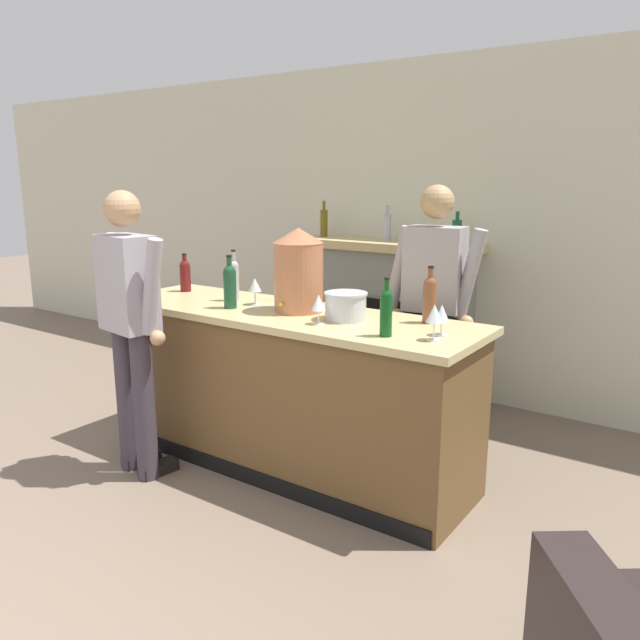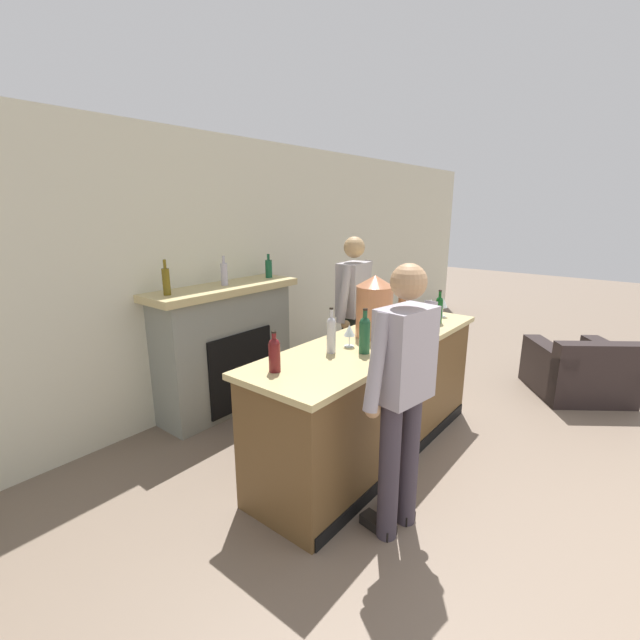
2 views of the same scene
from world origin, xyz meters
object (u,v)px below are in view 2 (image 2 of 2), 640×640
at_px(fireplace_stone, 226,347).
at_px(copper_dispenser, 374,306).
at_px(wine_bottle_chardonnay_pale, 331,333).
at_px(person_bartender, 353,315).
at_px(ice_bucket_steel, 399,319).
at_px(wine_glass_by_dispenser, 349,331).
at_px(person_customer, 402,392).
at_px(wine_glass_front_right, 443,303).
at_px(wine_bottle_cabernet_heavy, 402,301).
at_px(wine_glass_near_bucket, 431,304).
at_px(wine_bottle_rose_blush, 274,353).
at_px(wine_bottle_merlot_tall, 439,308).
at_px(armchair_black, 580,374).
at_px(wine_glass_back_row, 415,319).
at_px(wine_bottle_burgundy_dark, 365,333).

relative_size(fireplace_stone, copper_dispenser, 3.18).
bearing_deg(wine_bottle_chardonnay_pale, person_bartender, 27.15).
bearing_deg(fireplace_stone, ice_bucket_steel, -68.35).
distance_m(copper_dispenser, wine_glass_by_dispenser, 0.38).
bearing_deg(wine_glass_by_dispenser, person_customer, -120.84).
relative_size(person_bartender, wine_glass_front_right, 9.55).
bearing_deg(wine_bottle_cabernet_heavy, wine_glass_by_dispenser, -171.75).
relative_size(copper_dispenser, ice_bucket_steel, 2.03).
xyz_separation_m(fireplace_stone, wine_glass_near_bucket, (1.24, -1.64, 0.46)).
relative_size(fireplace_stone, wine_bottle_rose_blush, 5.92).
height_order(person_customer, wine_bottle_chardonnay_pale, person_customer).
height_order(wine_bottle_rose_blush, wine_bottle_cabernet_heavy, wine_bottle_cabernet_heavy).
relative_size(wine_bottle_merlot_tall, wine_bottle_chardonnay_pale, 0.91).
xyz_separation_m(armchair_black, wine_glass_back_row, (-2.04, 1.03, 0.87)).
xyz_separation_m(wine_bottle_chardonnay_pale, wine_glass_back_row, (0.85, -0.24, -0.03)).
distance_m(person_bartender, wine_glass_by_dispenser, 1.15).
bearing_deg(wine_glass_back_row, fireplace_stone, 107.81).
distance_m(person_customer, ice_bucket_steel, 1.29).
bearing_deg(person_customer, armchair_black, -10.65).
bearing_deg(wine_bottle_burgundy_dark, wine_glass_front_right, -0.25).
bearing_deg(wine_bottle_merlot_tall, wine_glass_back_row, 176.93).
xyz_separation_m(armchair_black, wine_glass_by_dispenser, (-2.69, 1.25, 0.88)).
distance_m(person_bartender, wine_bottle_rose_blush, 1.77).
bearing_deg(wine_bottle_burgundy_dark, wine_bottle_merlot_tall, -3.40).
height_order(ice_bucket_steel, wine_glass_front_right, wine_glass_front_right).
relative_size(ice_bucket_steel, wine_glass_front_right, 1.35).
distance_m(wine_bottle_merlot_tall, wine_bottle_burgundy_dark, 1.15).
distance_m(person_bartender, wine_glass_back_row, 0.90).
bearing_deg(armchair_black, wine_bottle_rose_blush, 158.71).
bearing_deg(person_customer, wine_bottle_burgundy_dark, 55.30).
xyz_separation_m(wine_bottle_cabernet_heavy, wine_glass_back_row, (-0.49, -0.38, -0.03)).
bearing_deg(wine_glass_by_dispenser, wine_glass_front_right, -7.62).
height_order(fireplace_stone, wine_glass_near_bucket, fireplace_stone).
height_order(ice_bucket_steel, wine_bottle_chardonnay_pale, wine_bottle_chardonnay_pale).
relative_size(armchair_black, person_customer, 0.71).
relative_size(ice_bucket_steel, wine_bottle_rose_blush, 0.92).
height_order(person_bartender, ice_bucket_steel, person_bartender).
bearing_deg(wine_glass_front_right, fireplace_stone, 125.57).
bearing_deg(wine_bottle_chardonnay_pale, wine_glass_by_dispenser, -6.40).
bearing_deg(ice_bucket_steel, wine_bottle_cabernet_heavy, 25.47).
bearing_deg(copper_dispenser, fireplace_stone, 99.93).
relative_size(copper_dispenser, wine_glass_by_dispenser, 2.95).
bearing_deg(ice_bucket_steel, wine_bottle_merlot_tall, -28.36).
relative_size(copper_dispenser, wine_bottle_burgundy_dark, 1.52).
xyz_separation_m(wine_bottle_chardonnay_pale, wine_bottle_rose_blush, (-0.53, 0.06, -0.02)).
xyz_separation_m(copper_dispenser, wine_glass_by_dispenser, (-0.35, -0.00, -0.13)).
distance_m(fireplace_stone, person_bartender, 1.34).
xyz_separation_m(ice_bucket_steel, wine_glass_near_bucket, (0.60, -0.02, 0.03)).
xyz_separation_m(copper_dispenser, wine_bottle_rose_blush, (-1.08, 0.08, -0.13)).
bearing_deg(ice_bucket_steel, wine_glass_back_row, -109.86).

